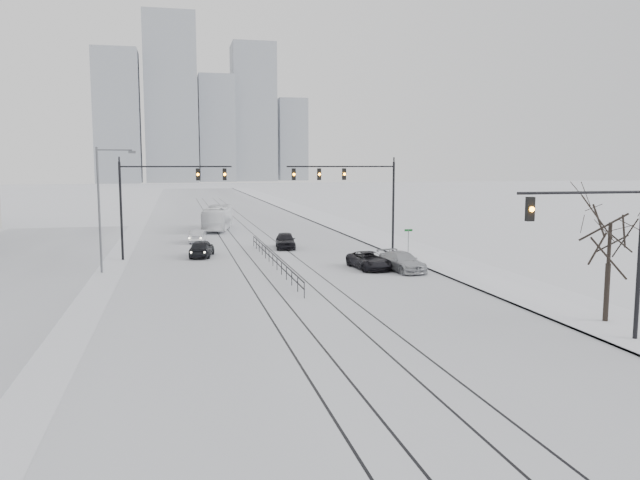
{
  "coord_description": "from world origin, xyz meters",
  "views": [
    {
      "loc": [
        -7.14,
        -16.88,
        7.76
      ],
      "look_at": [
        1.35,
        19.78,
        3.2
      ],
      "focal_mm": 35.0,
      "sensor_mm": 36.0,
      "label": 1
    }
  ],
  "objects_px": {
    "bare_tree": "(610,233)",
    "sedan_nb_right": "(402,262)",
    "sedan_sb_inner": "(202,248)",
    "sedan_nb_front": "(369,261)",
    "sedan_nb_far": "(285,241)",
    "box_truck": "(218,218)",
    "traffic_mast_near": "(609,240)",
    "sedan_sb_outer": "(197,236)"
  },
  "relations": [
    {
      "from": "bare_tree",
      "to": "sedan_nb_right",
      "type": "relative_size",
      "value": 1.26
    },
    {
      "from": "sedan_sb_inner",
      "to": "sedan_nb_front",
      "type": "distance_m",
      "value": 14.96
    },
    {
      "from": "sedan_nb_far",
      "to": "box_truck",
      "type": "xyz_separation_m",
      "value": [
        -5.05,
        17.81,
        0.68
      ]
    },
    {
      "from": "traffic_mast_near",
      "to": "sedan_nb_far",
      "type": "height_order",
      "value": "traffic_mast_near"
    },
    {
      "from": "sedan_sb_inner",
      "to": "sedan_nb_front",
      "type": "bearing_deg",
      "value": 153.71
    },
    {
      "from": "traffic_mast_near",
      "to": "bare_tree",
      "type": "distance_m",
      "value": 3.85
    },
    {
      "from": "sedan_sb_outer",
      "to": "sedan_nb_front",
      "type": "xyz_separation_m",
      "value": [
        11.91,
        -19.1,
        -0.01
      ]
    },
    {
      "from": "traffic_mast_near",
      "to": "sedan_nb_front",
      "type": "xyz_separation_m",
      "value": [
        -4.0,
        21.05,
        -3.92
      ]
    },
    {
      "from": "sedan_nb_right",
      "to": "sedan_sb_outer",
      "type": "bearing_deg",
      "value": 114.2
    },
    {
      "from": "sedan_sb_inner",
      "to": "box_truck",
      "type": "bearing_deg",
      "value": -86.34
    },
    {
      "from": "traffic_mast_near",
      "to": "sedan_nb_far",
      "type": "bearing_deg",
      "value": 103.46
    },
    {
      "from": "box_truck",
      "to": "sedan_nb_right",
      "type": "bearing_deg",
      "value": 120.31
    },
    {
      "from": "traffic_mast_near",
      "to": "sedan_sb_outer",
      "type": "height_order",
      "value": "traffic_mast_near"
    },
    {
      "from": "sedan_sb_inner",
      "to": "sedan_sb_outer",
      "type": "height_order",
      "value": "sedan_sb_inner"
    },
    {
      "from": "traffic_mast_near",
      "to": "sedan_nb_right",
      "type": "distance_m",
      "value": 20.07
    },
    {
      "from": "sedan_sb_outer",
      "to": "sedan_nb_front",
      "type": "relative_size",
      "value": 0.85
    },
    {
      "from": "box_truck",
      "to": "bare_tree",
      "type": "bearing_deg",
      "value": 118.75
    },
    {
      "from": "sedan_nb_right",
      "to": "box_truck",
      "type": "relative_size",
      "value": 0.47
    },
    {
      "from": "bare_tree",
      "to": "sedan_nb_right",
      "type": "bearing_deg",
      "value": 104.67
    },
    {
      "from": "bare_tree",
      "to": "sedan_nb_front",
      "type": "xyz_separation_m",
      "value": [
        -6.42,
        18.05,
        -3.85
      ]
    },
    {
      "from": "sedan_nb_front",
      "to": "box_truck",
      "type": "height_order",
      "value": "box_truck"
    },
    {
      "from": "sedan_sb_inner",
      "to": "box_truck",
      "type": "distance_m",
      "value": 21.72
    },
    {
      "from": "sedan_sb_outer",
      "to": "sedan_nb_right",
      "type": "distance_m",
      "value": 24.86
    },
    {
      "from": "traffic_mast_near",
      "to": "sedan_nb_front",
      "type": "height_order",
      "value": "traffic_mast_near"
    },
    {
      "from": "bare_tree",
      "to": "traffic_mast_near",
      "type": "bearing_deg",
      "value": -128.76
    },
    {
      "from": "sedan_sb_outer",
      "to": "bare_tree",
      "type": "bearing_deg",
      "value": 124.92
    },
    {
      "from": "sedan_nb_front",
      "to": "box_truck",
      "type": "distance_m",
      "value": 31.94
    },
    {
      "from": "box_truck",
      "to": "sedan_sb_outer",
      "type": "bearing_deg",
      "value": 87.48
    },
    {
      "from": "bare_tree",
      "to": "sedan_nb_front",
      "type": "distance_m",
      "value": 19.54
    },
    {
      "from": "sedan_nb_far",
      "to": "box_truck",
      "type": "distance_m",
      "value": 18.52
    },
    {
      "from": "traffic_mast_near",
      "to": "bare_tree",
      "type": "xyz_separation_m",
      "value": [
        2.41,
        3.0,
        -0.07
      ]
    },
    {
      "from": "sedan_nb_right",
      "to": "sedan_nb_far",
      "type": "bearing_deg",
      "value": 103.41
    },
    {
      "from": "bare_tree",
      "to": "sedan_sb_outer",
      "type": "xyz_separation_m",
      "value": [
        -18.33,
        37.15,
        -3.84
      ]
    },
    {
      "from": "traffic_mast_near",
      "to": "box_truck",
      "type": "bearing_deg",
      "value": 104.29
    },
    {
      "from": "traffic_mast_near",
      "to": "sedan_nb_right",
      "type": "relative_size",
      "value": 1.45
    },
    {
      "from": "sedan_sb_inner",
      "to": "sedan_nb_far",
      "type": "distance_m",
      "value": 8.65
    },
    {
      "from": "sedan_sb_inner",
      "to": "sedan_nb_right",
      "type": "relative_size",
      "value": 0.9
    },
    {
      "from": "sedan_nb_front",
      "to": "sedan_nb_far",
      "type": "relative_size",
      "value": 1.05
    },
    {
      "from": "bare_tree",
      "to": "box_truck",
      "type": "relative_size",
      "value": 0.59
    },
    {
      "from": "bare_tree",
      "to": "sedan_sb_inner",
      "type": "height_order",
      "value": "bare_tree"
    },
    {
      "from": "sedan_nb_front",
      "to": "sedan_nb_right",
      "type": "height_order",
      "value": "sedan_nb_right"
    },
    {
      "from": "sedan_nb_front",
      "to": "sedan_nb_right",
      "type": "xyz_separation_m",
      "value": [
        2.07,
        -1.45,
        0.06
      ]
    }
  ]
}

